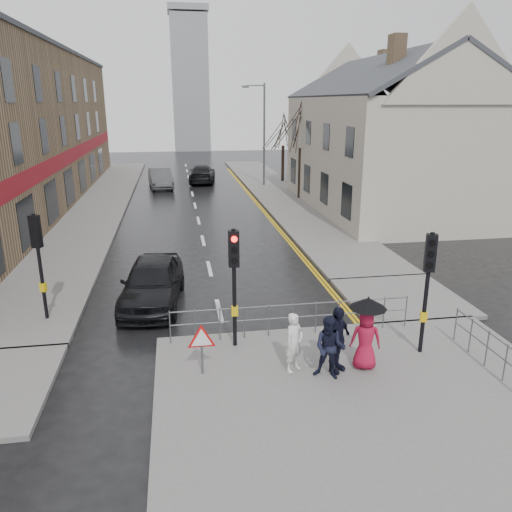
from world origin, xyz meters
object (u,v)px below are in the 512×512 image
object	(u,v)px
pedestrian_b	(330,348)
pedestrian_with_umbrella	(366,329)
car_parked	(152,282)
car_mid	(161,178)
pedestrian_d	(336,340)
pedestrian_a	(294,342)

from	to	relation	value
pedestrian_b	pedestrian_with_umbrella	distance (m)	1.13
car_parked	car_mid	size ratio (longest dim) A/B	1.00
pedestrian_b	pedestrian_d	world-z (taller)	pedestrian_d
pedestrian_d	car_mid	size ratio (longest dim) A/B	0.37
pedestrian_a	pedestrian_b	xyz separation A→B (m)	(0.78, -0.49, 0.03)
pedestrian_a	pedestrian_with_umbrella	xyz separation A→B (m)	(1.83, -0.16, 0.31)
pedestrian_a	pedestrian_with_umbrella	bearing A→B (deg)	-40.04
pedestrian_b	car_mid	size ratio (longest dim) A/B	0.34
pedestrian_a	pedestrian_b	size ratio (longest dim) A/B	0.96
pedestrian_a	car_mid	xyz separation A→B (m)	(-3.93, 30.09, -0.13)
pedestrian_a	car_mid	distance (m)	30.35
pedestrian_b	pedestrian_d	bearing A→B (deg)	75.72
pedestrian_b	car_parked	size ratio (longest dim) A/B	0.34
pedestrian_a	pedestrian_with_umbrella	distance (m)	1.86
pedestrian_a	pedestrian_d	xyz separation A→B (m)	(1.04, -0.20, 0.10)
pedestrian_with_umbrella	car_parked	distance (m)	7.87
pedestrian_with_umbrella	car_mid	world-z (taller)	pedestrian_with_umbrella
pedestrian_with_umbrella	car_mid	bearing A→B (deg)	100.77
car_mid	pedestrian_a	bearing A→B (deg)	-89.27
pedestrian_a	car_parked	bearing A→B (deg)	89.60
pedestrian_b	car_parked	bearing A→B (deg)	155.23
pedestrian_d	car_parked	world-z (taller)	pedestrian_d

